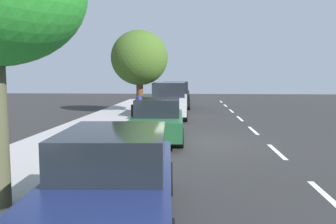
{
  "coord_description": "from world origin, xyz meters",
  "views": [
    {
      "loc": [
        0.03,
        12.22,
        2.35
      ],
      "look_at": [
        0.93,
        -0.83,
        0.99
      ],
      "focal_mm": 37.21,
      "sensor_mm": 36.0,
      "label": 1
    }
  ],
  "objects": [
    {
      "name": "parked_pickup_black_nearest",
      "position": [
        1.19,
        -13.23,
        0.9
      ],
      "size": [
        2.09,
        5.33,
        1.95
      ],
      "color": "black",
      "rests_on": "ground"
    },
    {
      "name": "fire_hydrant",
      "position": [
        2.67,
        -11.55,
        0.55
      ],
      "size": [
        0.22,
        0.22,
        0.84
      ],
      "color": "red",
      "rests_on": "sidewalk"
    },
    {
      "name": "parked_sedan_green_mid",
      "position": [
        1.26,
        -0.34,
        0.75
      ],
      "size": [
        1.96,
        4.46,
        1.52
      ],
      "color": "#1E512D",
      "rests_on": "ground"
    },
    {
      "name": "cyclist_with_backpack",
      "position": [
        1.98,
        -0.42,
        0.97
      ],
      "size": [
        0.55,
        0.52,
        1.61
      ],
      "color": "#C6B284",
      "rests_on": "ground"
    },
    {
      "name": "street_tree_near_cyclist",
      "position": [
        3.3,
        -9.44,
        3.45
      ],
      "size": [
        3.53,
        3.53,
        5.05
      ],
      "color": "#523520",
      "rests_on": "sidewalk"
    },
    {
      "name": "lane_stripe_centre",
      "position": [
        -2.62,
        -0.73,
        0.0
      ],
      "size": [
        0.14,
        40.0,
        0.01
      ],
      "color": "white",
      "rests_on": "ground"
    },
    {
      "name": "parked_suv_silver_second",
      "position": [
        1.25,
        -6.97,
        1.03
      ],
      "size": [
        2.01,
        4.72,
        1.99
      ],
      "color": "#B7BABF",
      "rests_on": "ground"
    },
    {
      "name": "ground",
      "position": [
        0.0,
        0.0,
        0.0
      ],
      "size": [
        66.35,
        66.35,
        0.0
      ],
      "primitive_type": "plane",
      "color": "#2A2A2A"
    },
    {
      "name": "bicycle_at_curb",
      "position": [
        1.77,
        0.0,
        0.37
      ],
      "size": [
        1.25,
        1.25,
        0.74
      ],
      "color": "black",
      "rests_on": "ground"
    },
    {
      "name": "lane_stripe_bike_edge",
      "position": [
        0.77,
        0.0,
        0.0
      ],
      "size": [
        0.12,
        41.47,
        0.01
      ],
      "primitive_type": "cube",
      "color": "white",
      "rests_on": "ground"
    },
    {
      "name": "sidewalk",
      "position": [
        4.14,
        0.0,
        0.06
      ],
      "size": [
        3.65,
        41.47,
        0.12
      ],
      "primitive_type": "cube",
      "color": "#A29E9F",
      "rests_on": "ground"
    },
    {
      "name": "parked_sedan_dark_blue_far",
      "position": [
        1.23,
        6.99,
        0.75
      ],
      "size": [
        2.06,
        4.51,
        1.52
      ],
      "color": "navy",
      "rests_on": "ground"
    },
    {
      "name": "curb_edge",
      "position": [
        2.24,
        0.0,
        0.06
      ],
      "size": [
        0.16,
        41.47,
        0.12
      ],
      "primitive_type": "cube",
      "color": "gray",
      "rests_on": "ground"
    }
  ]
}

